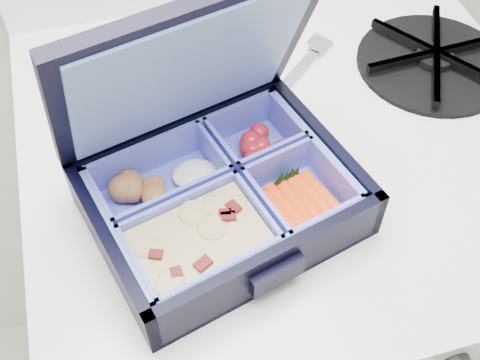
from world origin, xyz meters
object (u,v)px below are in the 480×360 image
object	(u,v)px
stove	(271,301)
bento_box	(222,198)
burner_grate	(435,56)
fork	(284,86)

from	to	relation	value
stove	bento_box	bearing A→B (deg)	-133.44
stove	burner_grate	world-z (taller)	burner_grate
bento_box	fork	world-z (taller)	bento_box
bento_box	burner_grate	world-z (taller)	bento_box
burner_grate	bento_box	bearing A→B (deg)	-153.98
bento_box	fork	distance (m)	0.21
bento_box	fork	bearing A→B (deg)	38.84
burner_grate	fork	size ratio (longest dim) A/B	1.00
burner_grate	fork	bearing A→B (deg)	176.99
stove	fork	size ratio (longest dim) A/B	4.81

